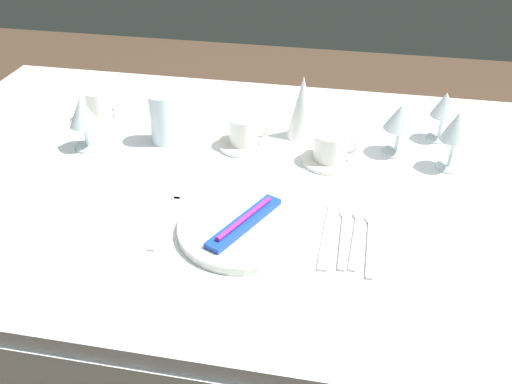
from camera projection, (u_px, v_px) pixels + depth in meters
The scene contains 20 objects.
dining_table at pixel (255, 206), 1.40m from camera, with size 1.80×1.11×0.74m.
dinner_plate at pixel (245, 229), 1.17m from camera, with size 0.27×0.27×0.02m, color white.
toothbrush_package at pixel (244, 222), 1.16m from camera, with size 0.12×0.21×0.02m.
fork_outer at pixel (169, 215), 1.22m from camera, with size 0.02×0.22×0.00m.
dinner_knife at pixel (327, 237), 1.16m from camera, with size 0.02×0.22×0.00m.
spoon_soup at pixel (345, 229), 1.18m from camera, with size 0.03×0.21×0.01m.
spoon_dessert at pixel (357, 230), 1.18m from camera, with size 0.03×0.20×0.01m.
spoon_tea at pixel (371, 236), 1.16m from camera, with size 0.03×0.21×0.01m.
saucer_left at pixel (329, 160), 1.41m from camera, with size 0.14×0.14×0.01m, color white.
coffee_cup_left at pixel (331, 146), 1.39m from camera, with size 0.11×0.08×0.07m.
saucer_right at pixel (244, 144), 1.47m from camera, with size 0.13×0.13×0.01m, color white.
coffee_cup_right at pixel (245, 130), 1.45m from camera, with size 0.10×0.08×0.07m.
saucer_far at pixel (102, 117), 1.60m from camera, with size 0.14×0.14×0.01m, color white.
coffee_cup_far at pixel (100, 103), 1.58m from camera, with size 0.10×0.08×0.07m.
wine_glass_centre at pixel (83, 114), 1.42m from camera, with size 0.07×0.07×0.14m.
wine_glass_left at pixel (444, 107), 1.46m from camera, with size 0.07×0.07×0.13m.
wine_glass_right at pixel (456, 129), 1.33m from camera, with size 0.07×0.07×0.15m.
wine_glass_far at pixel (400, 119), 1.40m from camera, with size 0.08×0.08×0.13m.
drink_tumbler at pixel (163, 119), 1.46m from camera, with size 0.07×0.07×0.13m.
napkin_folded at pixel (302, 107), 1.48m from camera, with size 0.08×0.08×0.17m, color white.
Camera 1 is at (0.22, -1.13, 1.45)m, focal length 40.74 mm.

